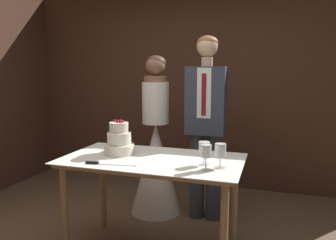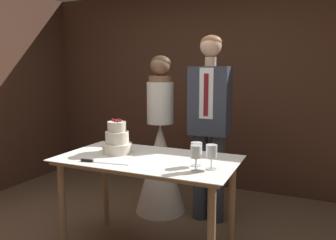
{
  "view_description": "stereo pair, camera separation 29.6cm",
  "coord_description": "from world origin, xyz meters",
  "px_view_note": "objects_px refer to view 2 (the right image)",
  "views": [
    {
      "loc": [
        1.03,
        -2.1,
        1.5
      ],
      "look_at": [
        0.13,
        0.69,
        1.07
      ],
      "focal_mm": 35.0,
      "sensor_mm": 36.0,
      "label": 1
    },
    {
      "loc": [
        1.3,
        -1.99,
        1.5
      ],
      "look_at": [
        0.13,
        0.69,
        1.07
      ],
      "focal_mm": 35.0,
      "sensor_mm": 36.0,
      "label": 2
    }
  ],
  "objects_px": {
    "wine_glass_near": "(196,149)",
    "wine_glass_middle": "(196,153)",
    "cake_table": "(148,170)",
    "wine_glass_far": "(211,153)",
    "groom": "(209,121)",
    "bride": "(160,156)",
    "cake_knife": "(95,161)",
    "tiered_cake": "(117,140)"
  },
  "relations": [
    {
      "from": "bride",
      "to": "groom",
      "type": "distance_m",
      "value": 0.68
    },
    {
      "from": "tiered_cake",
      "to": "bride",
      "type": "height_order",
      "value": "bride"
    },
    {
      "from": "wine_glass_middle",
      "to": "groom",
      "type": "relative_size",
      "value": 0.1
    },
    {
      "from": "cake_table",
      "to": "groom",
      "type": "distance_m",
      "value": 0.91
    },
    {
      "from": "wine_glass_far",
      "to": "bride",
      "type": "distance_m",
      "value": 1.28
    },
    {
      "from": "cake_table",
      "to": "wine_glass_far",
      "type": "xyz_separation_m",
      "value": [
        0.56,
        -0.1,
        0.22
      ]
    },
    {
      "from": "tiered_cake",
      "to": "cake_knife",
      "type": "xyz_separation_m",
      "value": [
        0.01,
        -0.32,
        -0.1
      ]
    },
    {
      "from": "tiered_cake",
      "to": "groom",
      "type": "relative_size",
      "value": 0.16
    },
    {
      "from": "wine_glass_far",
      "to": "groom",
      "type": "distance_m",
      "value": 0.97
    },
    {
      "from": "bride",
      "to": "groom",
      "type": "xyz_separation_m",
      "value": [
        0.54,
        -0.0,
        0.42
      ]
    },
    {
      "from": "cake_knife",
      "to": "wine_glass_far",
      "type": "relative_size",
      "value": 2.22
    },
    {
      "from": "tiered_cake",
      "to": "cake_knife",
      "type": "relative_size",
      "value": 0.74
    },
    {
      "from": "cake_table",
      "to": "groom",
      "type": "xyz_separation_m",
      "value": [
        0.27,
        0.82,
        0.31
      ]
    },
    {
      "from": "tiered_cake",
      "to": "wine_glass_middle",
      "type": "bearing_deg",
      "value": -15.95
    },
    {
      "from": "cake_table",
      "to": "wine_glass_middle",
      "type": "xyz_separation_m",
      "value": [
        0.47,
        -0.18,
        0.23
      ]
    },
    {
      "from": "cake_table",
      "to": "groom",
      "type": "height_order",
      "value": "groom"
    },
    {
      "from": "groom",
      "to": "cake_knife",
      "type": "bearing_deg",
      "value": -117.37
    },
    {
      "from": "wine_glass_near",
      "to": "bride",
      "type": "distance_m",
      "value": 1.17
    },
    {
      "from": "tiered_cake",
      "to": "wine_glass_near",
      "type": "relative_size",
      "value": 1.67
    },
    {
      "from": "cake_knife",
      "to": "tiered_cake",
      "type": "bearing_deg",
      "value": 82.72
    },
    {
      "from": "wine_glass_near",
      "to": "groom",
      "type": "distance_m",
      "value": 0.9
    },
    {
      "from": "cake_knife",
      "to": "groom",
      "type": "relative_size",
      "value": 0.21
    },
    {
      "from": "cake_knife",
      "to": "wine_glass_far",
      "type": "height_order",
      "value": "wine_glass_far"
    },
    {
      "from": "wine_glass_far",
      "to": "cake_knife",
      "type": "bearing_deg",
      "value": -167.88
    },
    {
      "from": "cake_knife",
      "to": "bride",
      "type": "xyz_separation_m",
      "value": [
        0.03,
        1.1,
        -0.22
      ]
    },
    {
      "from": "bride",
      "to": "wine_glass_far",
      "type": "bearing_deg",
      "value": -48.04
    },
    {
      "from": "cake_table",
      "to": "bride",
      "type": "relative_size",
      "value": 0.85
    },
    {
      "from": "tiered_cake",
      "to": "wine_glass_far",
      "type": "xyz_separation_m",
      "value": [
        0.86,
        -0.14,
        0.01
      ]
    },
    {
      "from": "cake_knife",
      "to": "wine_glass_near",
      "type": "xyz_separation_m",
      "value": [
        0.73,
        0.22,
        0.12
      ]
    },
    {
      "from": "cake_knife",
      "to": "wine_glass_middle",
      "type": "height_order",
      "value": "wine_glass_middle"
    },
    {
      "from": "cake_table",
      "to": "tiered_cake",
      "type": "relative_size",
      "value": 4.89
    },
    {
      "from": "wine_glass_middle",
      "to": "groom",
      "type": "bearing_deg",
      "value": 101.36
    },
    {
      "from": "wine_glass_middle",
      "to": "tiered_cake",
      "type": "bearing_deg",
      "value": 164.05
    },
    {
      "from": "tiered_cake",
      "to": "groom",
      "type": "xyz_separation_m",
      "value": [
        0.58,
        0.78,
        0.1
      ]
    },
    {
      "from": "cake_table",
      "to": "cake_knife",
      "type": "relative_size",
      "value": 3.63
    },
    {
      "from": "wine_glass_middle",
      "to": "bride",
      "type": "height_order",
      "value": "bride"
    },
    {
      "from": "wine_glass_near",
      "to": "wine_glass_middle",
      "type": "bearing_deg",
      "value": -73.08
    },
    {
      "from": "cake_knife",
      "to": "wine_glass_far",
      "type": "xyz_separation_m",
      "value": [
        0.86,
        0.18,
        0.11
      ]
    },
    {
      "from": "tiered_cake",
      "to": "wine_glass_far",
      "type": "relative_size",
      "value": 1.65
    },
    {
      "from": "cake_knife",
      "to": "wine_glass_near",
      "type": "height_order",
      "value": "wine_glass_near"
    },
    {
      "from": "groom",
      "to": "wine_glass_middle",
      "type": "bearing_deg",
      "value": -78.64
    },
    {
      "from": "wine_glass_middle",
      "to": "bride",
      "type": "relative_size",
      "value": 0.11
    }
  ]
}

